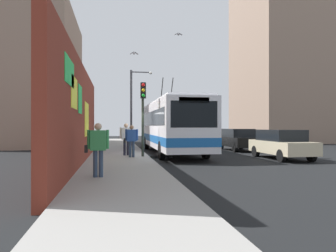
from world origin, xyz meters
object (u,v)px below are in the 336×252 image
(traffic_light, at_px, (143,106))
(pedestrian_at_curb, at_px, (131,138))
(parked_car_black, at_px, (238,139))
(parked_car_champagne, at_px, (281,144))
(street_lamp, at_px, (134,102))
(city_bus, at_px, (171,125))
(pedestrian_near_wall, at_px, (98,145))
(pedestrian_midblock, at_px, (126,136))

(traffic_light, bearing_deg, pedestrian_at_curb, 113.59)
(parked_car_black, distance_m, traffic_light, 9.07)
(parked_car_black, relative_size, pedestrian_at_curb, 2.55)
(parked_car_black, bearing_deg, traffic_light, 123.80)
(parked_car_champagne, bearing_deg, pedestrian_at_curb, 84.03)
(street_lamp, bearing_deg, parked_car_black, -123.72)
(city_bus, height_order, pedestrian_near_wall, city_bus)
(parked_car_black, distance_m, street_lamp, 9.19)
(pedestrian_near_wall, bearing_deg, traffic_light, -17.19)
(city_bus, bearing_deg, pedestrian_midblock, 130.80)
(parked_car_black, bearing_deg, pedestrian_midblock, 116.27)
(city_bus, height_order, parked_car_black, city_bus)
(pedestrian_at_curb, bearing_deg, pedestrian_near_wall, 167.41)
(pedestrian_near_wall, height_order, traffic_light, traffic_light)
(parked_car_black, xyz_separation_m, pedestrian_near_wall, (-11.51, 9.39, 0.33))
(pedestrian_at_curb, xyz_separation_m, pedestrian_midblock, (1.14, 0.23, 0.08))
(city_bus, distance_m, pedestrian_at_curb, 4.72)
(parked_car_champagne, distance_m, street_lamp, 13.38)
(traffic_light, bearing_deg, parked_car_black, -56.20)
(pedestrian_near_wall, bearing_deg, city_bus, -22.62)
(pedestrian_near_wall, distance_m, pedestrian_at_curb, 6.47)
(pedestrian_near_wall, xyz_separation_m, pedestrian_midblock, (7.46, -1.18, 0.04))
(pedestrian_at_curb, bearing_deg, pedestrian_midblock, 11.41)
(pedestrian_near_wall, bearing_deg, street_lamp, -7.52)
(pedestrian_near_wall, bearing_deg, pedestrian_midblock, -8.99)
(parked_car_champagne, xyz_separation_m, street_lamp, (10.86, 7.23, 2.97))
(pedestrian_at_curb, distance_m, street_lamp, 10.40)
(city_bus, bearing_deg, pedestrian_near_wall, 157.38)
(city_bus, bearing_deg, pedestrian_at_curb, 143.40)
(parked_car_champagne, bearing_deg, pedestrian_near_wall, 120.27)
(parked_car_champagne, bearing_deg, city_bus, 48.66)
(pedestrian_midblock, bearing_deg, parked_car_champagne, -103.55)
(parked_car_black, distance_m, pedestrian_midblock, 9.16)
(parked_car_champagne, distance_m, pedestrian_midblock, 8.45)
(pedestrian_at_curb, relative_size, pedestrian_midblock, 0.94)
(pedestrian_midblock, xyz_separation_m, street_lamp, (8.88, -0.98, 2.60))
(traffic_light, relative_size, street_lamp, 0.63)
(pedestrian_near_wall, distance_m, street_lamp, 16.69)
(city_bus, distance_m, traffic_light, 4.19)
(pedestrian_near_wall, relative_size, street_lamp, 0.27)
(pedestrian_midblock, bearing_deg, city_bus, -49.20)
(city_bus, bearing_deg, traffic_light, 148.19)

